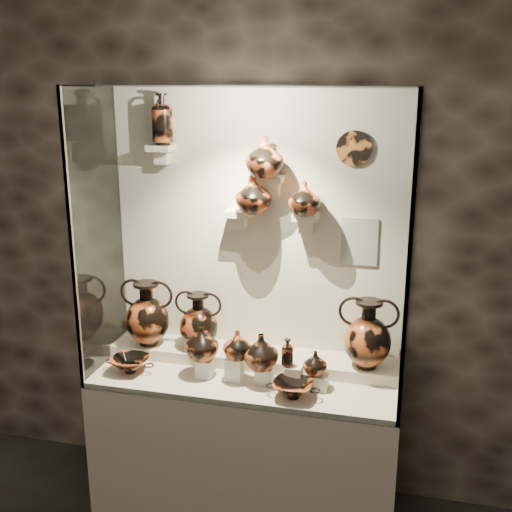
{
  "coord_description": "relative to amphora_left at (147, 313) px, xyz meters",
  "views": [
    {
      "loc": [
        0.84,
        -0.96,
        2.46
      ],
      "look_at": [
        0.06,
        2.18,
        1.53
      ],
      "focal_mm": 45.0,
      "sensor_mm": 36.0,
      "label": 1
    }
  ],
  "objects": [
    {
      "name": "wall_back",
      "position": [
        0.63,
        0.19,
        0.51
      ],
      "size": [
        5.0,
        0.02,
        3.2
      ],
      "primitive_type": "cube",
      "color": "#2E241D",
      "rests_on": "ground"
    },
    {
      "name": "kylix_right",
      "position": [
        0.93,
        -0.31,
        -0.21
      ],
      "size": [
        0.34,
        0.31,
        0.11
      ],
      "primitive_type": null,
      "rotation": [
        0.0,
        0.0,
        0.39
      ],
      "color": "#9F441E",
      "rests_on": "front_tier"
    },
    {
      "name": "pedestal_b",
      "position": [
        0.58,
        -0.18,
        -0.2
      ],
      "size": [
        0.09,
        0.09,
        0.13
      ],
      "primitive_type": "cube",
      "color": "silver",
      "rests_on": "front_tier"
    },
    {
      "name": "amphora_left",
      "position": [
        0.0,
        0.0,
        0.0
      ],
      "size": [
        0.39,
        0.39,
        0.39
      ],
      "primitive_type": null,
      "rotation": [
        0.0,
        0.0,
        0.29
      ],
      "color": "#9F441E",
      "rests_on": "rear_tier"
    },
    {
      "name": "ovoid_vase_b",
      "position": [
        0.69,
        0.05,
        0.93
      ],
      "size": [
        0.27,
        0.27,
        0.21
      ],
      "primitive_type": "imported",
      "rotation": [
        0.0,
        0.0,
        -0.39
      ],
      "color": "#AA411E",
      "rests_on": "bracket_cb"
    },
    {
      "name": "amphora_right",
      "position": [
        1.28,
        -0.0,
        0.0
      ],
      "size": [
        0.4,
        0.4,
        0.39
      ],
      "primitive_type": null,
      "rotation": [
        0.0,
        0.0,
        0.38
      ],
      "color": "#9F441E",
      "rests_on": "rear_tier"
    },
    {
      "name": "bracket_cb",
      "position": [
        0.73,
        0.11,
        0.81
      ],
      "size": [
        0.1,
        0.12,
        0.04
      ],
      "primitive_type": "cube",
      "color": "beige",
      "rests_on": "back_panel"
    },
    {
      "name": "jug_a",
      "position": [
        0.4,
        -0.19,
        -0.07
      ],
      "size": [
        0.24,
        0.24,
        0.2
      ],
      "primitive_type": "imported",
      "rotation": [
        0.0,
        0.0,
        -0.34
      ],
      "color": "#9F441E",
      "rests_on": "pedestal_a"
    },
    {
      "name": "glass_right",
      "position": [
        1.48,
        -0.13,
        0.51
      ],
      "size": [
        0.01,
        0.6,
        1.6
      ],
      "primitive_type": "cube",
      "color": "white",
      "rests_on": "plinth"
    },
    {
      "name": "back_panel",
      "position": [
        0.63,
        0.18,
        0.51
      ],
      "size": [
        1.7,
        0.03,
        1.6
      ],
      "primitive_type": "cube",
      "color": "beige",
      "rests_on": "plinth"
    },
    {
      "name": "frame_post_right",
      "position": [
        1.47,
        -0.42,
        0.51
      ],
      "size": [
        0.02,
        0.02,
        1.6
      ],
      "primitive_type": "cube",
      "color": "gray",
      "rests_on": "plinth"
    },
    {
      "name": "plinth",
      "position": [
        0.63,
        -0.13,
        -0.69
      ],
      "size": [
        1.7,
        0.6,
        0.8
      ],
      "primitive_type": "cube",
      "color": "beige",
      "rests_on": "floor"
    },
    {
      "name": "wall_plate",
      "position": [
        1.15,
        0.15,
        0.98
      ],
      "size": [
        0.19,
        0.02,
        0.19
      ],
      "primitive_type": "cylinder",
      "rotation": [
        1.57,
        0.0,
        0.0
      ],
      "color": "#BB6924",
      "rests_on": "back_panel"
    },
    {
      "name": "glass_top",
      "position": [
        0.63,
        -0.13,
        1.3
      ],
      "size": [
        1.7,
        0.6,
        0.01
      ],
      "primitive_type": "cube",
      "color": "white",
      "rests_on": "back_panel"
    },
    {
      "name": "bracket_ca",
      "position": [
        0.53,
        0.11,
        0.61
      ],
      "size": [
        0.14,
        0.12,
        0.04
      ],
      "primitive_type": "cube",
      "color": "beige",
      "rests_on": "back_panel"
    },
    {
      "name": "glass_front",
      "position": [
        0.63,
        -0.43,
        0.51
      ],
      "size": [
        1.7,
        0.01,
        1.6
      ],
      "primitive_type": "cube",
      "color": "white",
      "rests_on": "plinth"
    },
    {
      "name": "lekythos_small",
      "position": [
        0.88,
        -0.2,
        -0.06
      ],
      "size": [
        0.1,
        0.1,
        0.17
      ],
      "primitive_type": null,
      "rotation": [
        0.0,
        0.0,
        0.38
      ],
      "color": "#AA411E",
      "rests_on": "pedestal_d"
    },
    {
      "name": "glass_left",
      "position": [
        -0.21,
        -0.13,
        0.51
      ],
      "size": [
        0.01,
        0.6,
        1.6
      ],
      "primitive_type": "cube",
      "color": "white",
      "rests_on": "plinth"
    },
    {
      "name": "front_tier",
      "position": [
        0.63,
        -0.13,
        -0.28
      ],
      "size": [
        1.68,
        0.58,
        0.03
      ],
      "primitive_type": "cube",
      "color": "beige",
      "rests_on": "plinth"
    },
    {
      "name": "kylix_left",
      "position": [
        -0.01,
        -0.24,
        -0.21
      ],
      "size": [
        0.33,
        0.31,
        0.11
      ],
      "primitive_type": null,
      "rotation": [
        0.0,
        0.0,
        -0.37
      ],
      "color": "#AA411E",
      "rests_on": "front_tier"
    },
    {
      "name": "bracket_ul",
      "position": [
        0.08,
        0.11,
        0.96
      ],
      "size": [
        0.14,
        0.12,
        0.04
      ],
      "primitive_type": "cube",
      "color": "beige",
      "rests_on": "back_panel"
    },
    {
      "name": "rear_tier",
      "position": [
        0.63,
        0.04,
        -0.24
      ],
      "size": [
        1.7,
        0.25,
        0.1
      ],
      "primitive_type": "cube",
      "color": "beige",
      "rests_on": "plinth"
    },
    {
      "name": "ovoid_vase_c",
      "position": [
        0.91,
        0.07,
        0.71
      ],
      "size": [
        0.21,
        0.21,
        0.18
      ],
      "primitive_type": "imported",
      "rotation": [
        0.0,
        0.0,
        -0.25
      ],
      "color": "#AA411E",
      "rests_on": "bracket_cc"
    },
    {
      "name": "ovoid_vase_a",
      "position": [
        0.63,
        0.06,
        0.73
      ],
      "size": [
        0.22,
        0.22,
        0.2
      ],
      "primitive_type": "imported",
      "rotation": [
        0.0,
        0.0,
        -0.14
      ],
      "color": "#AA411E",
      "rests_on": "bracket_ca"
    },
    {
      "name": "jug_e",
      "position": [
        1.03,
        -0.18,
        -0.12
      ],
      "size": [
        0.17,
        0.17,
        0.13
      ],
      "primitive_type": "imported",
      "rotation": [
        0.0,
        0.0,
        -0.42
      ],
      "color": "#9F441E",
      "rests_on": "pedestal_e"
    },
    {
      "name": "frame_post_left",
      "position": [
        -0.21,
        -0.42,
        0.51
      ],
      "size": [
        0.02,
        0.02,
        1.6
      ],
      "primitive_type": "cube",
      "color": "gray",
      "rests_on": "plinth"
    },
    {
      "name": "lekythos_tall",
      "position": [
        0.1,
        0.09,
        1.13
      ],
      "size": [
        0.14,
        0.14,
        0.32
      ],
      "primitive_type": null,
      "rotation": [
        0.0,
        0.0,
        0.15
      ],
      "color": "#9F441E",
      "rests_on": "bracket_ul"
    },
    {
      "name": "info_placard",
      "position": [
        1.2,
        0.16,
        0.47
      ],
      "size": [
        0.2,
        0.01,
        0.27
      ],
      "primitive_type": "cube",
      "color": "beige",
      "rests_on": "back_panel"
    },
    {
      "name": "pedestal_a",
      "position": [
        0.41,
        -0.18,
        -0.21
      ],
      "size": [
        0.09,
        0.09,
        0.1
      ],
      "primitive_type": "cube",
      "color": "silver",
      "rests_on": "front_tier"
    },
    {
      "name": "pedestal_e",
      "position": [
        1.05,
        -0.18,
        -0.22
      ],
      "size": [
        0.09,
        0.09,
        0.08
      ],
      "primitive_type": "cube",
      "color": "silver",
      "rests_on": "front_tier"
    },
    {
      "name": "jug_c",
      "position": [
        0.74,
        -0.2,
        -0.07
      ],
      "size": [
        0.19,
        0.19,
        0.2
      ],
      "primitive_type": "imported",
      "rotation": [
        0.0,
        0.0,
        -0.0
      ],
      "color": "#9F441E",
      "rests_on": "pedestal_c"
    },
    {
      "name": "jug_b",
      "position": [
        0.6,
        -0.2,
        -0.05
      ],
      "size": [
        0.2,
        0.2,
        0.16
      ],
      "primitive_type": "imported",
      "rotation": [
        0.0,
        0.0,
        0.36
      ],
      "color": "#AA411E",
      "rests_on": "pedestal_b"
    },
    {
      "name": "amphora_mid",
      "position": [
        0.31,
        0.02,
        -0.03
      ],
      "size": [
        0.32,
        0.32,
        0.34
      ],
      "primitive_type": null,
      "rotation": [
        0.0,
        0.0,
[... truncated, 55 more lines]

